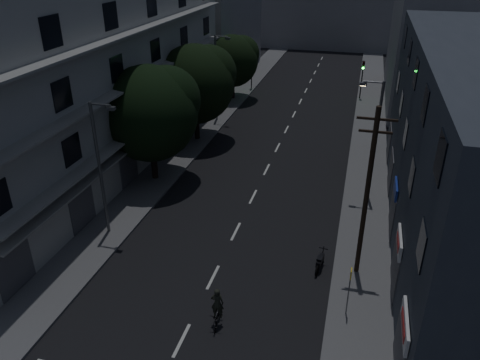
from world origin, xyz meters
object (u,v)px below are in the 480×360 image
at_px(cyclist, 218,312).
at_px(motorcycle, 320,262).
at_px(utility_pole, 367,192).
at_px(bus_stop_sign, 350,284).

bearing_deg(cyclist, motorcycle, 46.34).
xyz_separation_m(utility_pole, bus_stop_sign, (-0.33, -3.39, -2.98)).
xyz_separation_m(bus_stop_sign, cyclist, (-5.63, -2.02, -1.22)).
bearing_deg(utility_pole, motorcycle, -174.99).
distance_m(bus_stop_sign, cyclist, 6.10).
bearing_deg(motorcycle, cyclist, -119.11).
height_order(utility_pole, motorcycle, utility_pole).
distance_m(utility_pole, bus_stop_sign, 4.53).
bearing_deg(bus_stop_sign, motorcycle, 115.96).
bearing_deg(motorcycle, bus_stop_sign, -55.42).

